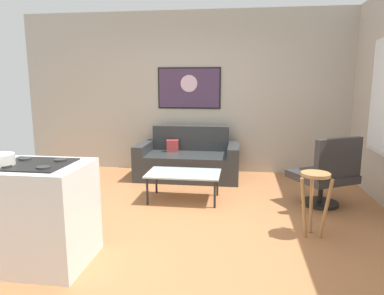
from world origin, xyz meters
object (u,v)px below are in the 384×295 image
(armchair, at_px, (327,174))
(wall_painting, at_px, (189,88))
(couch, at_px, (188,161))
(coffee_table, at_px, (184,175))
(bar_stool, at_px, (315,189))

(armchair, xyz_separation_m, wall_painting, (-2.02, 1.67, 1.05))
(couch, xyz_separation_m, coffee_table, (0.11, -1.16, 0.08))
(coffee_table, distance_m, bar_stool, 1.80)
(coffee_table, distance_m, armchair, 1.85)
(couch, bearing_deg, armchair, -30.77)
(couch, xyz_separation_m, armchair, (1.96, -1.17, 0.16))
(armchair, distance_m, wall_painting, 2.82)
(coffee_table, bearing_deg, bar_stool, -31.94)
(couch, height_order, bar_stool, couch)
(wall_painting, bearing_deg, armchair, -39.60)
(coffee_table, bearing_deg, wall_painting, 95.86)
(bar_stool, bearing_deg, armchair, 70.51)
(armchair, height_order, bar_stool, armchair)
(bar_stool, bearing_deg, coffee_table, 148.06)
(armchair, relative_size, wall_painting, 0.83)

